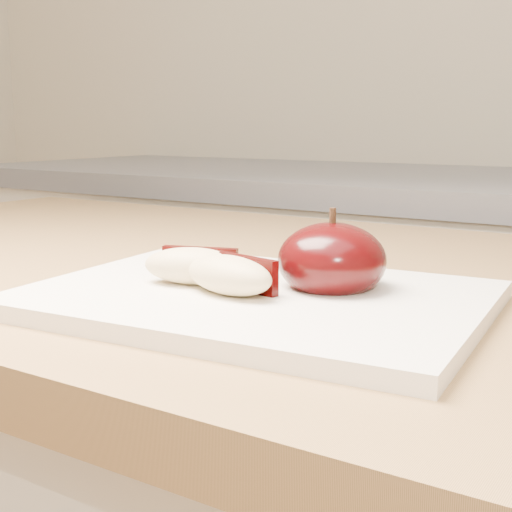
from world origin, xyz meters
The scene contains 4 objects.
cutting_board centered at (-0.08, 0.36, 0.91)m, with size 0.32×0.23×0.01m, color white.
apple_half centered at (-0.04, 0.40, 0.93)m, with size 0.09×0.09×0.07m.
apple_wedge_a centered at (-0.14, 0.36, 0.93)m, with size 0.08×0.06×0.03m.
apple_wedge_b centered at (-0.09, 0.34, 0.93)m, with size 0.08×0.05×0.03m.
Camera 1 is at (0.19, -0.06, 1.03)m, focal length 50.00 mm.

